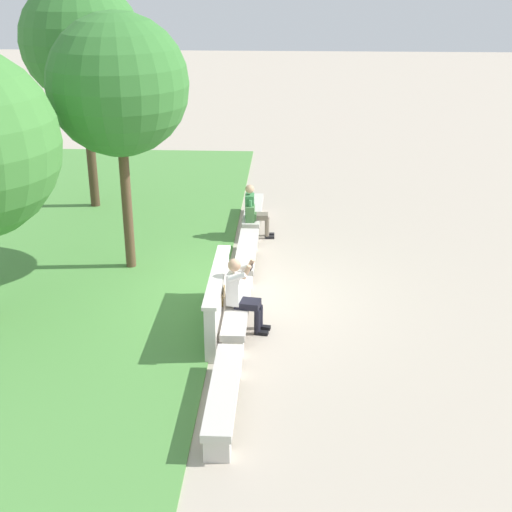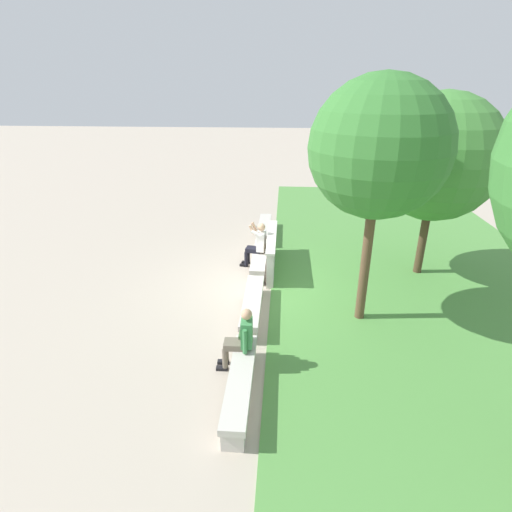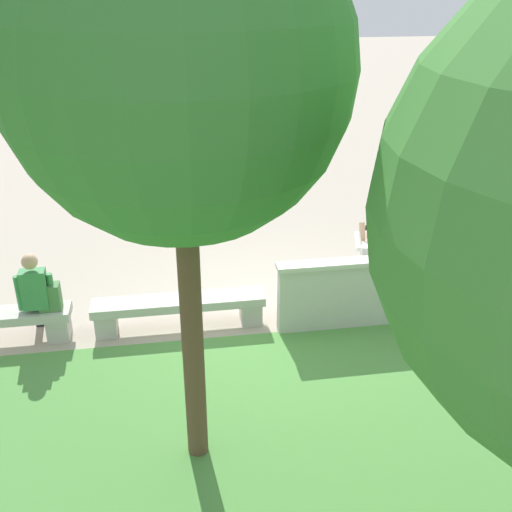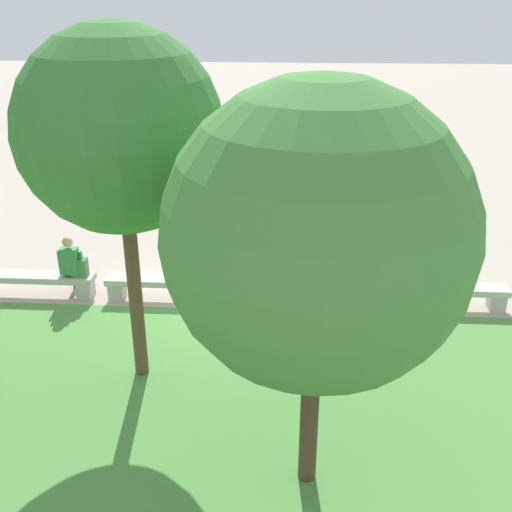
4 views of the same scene
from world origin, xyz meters
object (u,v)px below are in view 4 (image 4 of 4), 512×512
object	(u,v)px
tree_behind_wall	(318,236)
tree_left_background	(120,131)
bench_main	(443,293)
bench_mid	(167,285)
person_distant	(73,263)
bench_far	(35,281)
backpack	(80,267)
person_photographer	(310,266)
bench_near	(304,289)

from	to	relation	value
tree_behind_wall	tree_left_background	xyz separation A→B (m)	(2.51, -2.02, 0.57)
bench_main	bench_mid	world-z (taller)	same
person_distant	tree_behind_wall	xyz separation A→B (m)	(-4.40, 4.50, 2.51)
bench_far	backpack	bearing A→B (deg)	179.43
person_photographer	backpack	size ratio (longest dim) A/B	3.08
tree_behind_wall	backpack	bearing A→B (deg)	-46.27
bench_far	backpack	distance (m)	0.98
bench_near	tree_behind_wall	world-z (taller)	tree_behind_wall
bench_main	person_distant	bearing A→B (deg)	-0.55
bench_main	person_photographer	size ratio (longest dim) A/B	1.76
bench_main	tree_behind_wall	bearing A→B (deg)	59.88
bench_far	tree_behind_wall	xyz separation A→B (m)	(-5.17, 4.44, 2.88)
tree_behind_wall	bench_main	bearing A→B (deg)	-120.12
bench_near	bench_far	distance (m)	5.16
person_photographer	tree_left_background	world-z (taller)	tree_left_background
bench_main	bench_far	xyz separation A→B (m)	(7.74, 0.00, 0.00)
bench_mid	bench_far	world-z (taller)	same
backpack	person_distant	bearing A→B (deg)	-24.69
bench_near	backpack	size ratio (longest dim) A/B	5.43
person_photographer	tree_left_background	size ratio (longest dim) A/B	0.26
tree_left_background	bench_mid	bearing A→B (deg)	-88.15
bench_mid	person_distant	world-z (taller)	person_distant
tree_left_background	bench_far	bearing A→B (deg)	-42.33
bench_near	person_distant	distance (m)	4.41
person_photographer	tree_behind_wall	world-z (taller)	tree_behind_wall
bench_far	backpack	world-z (taller)	backpack
bench_far	person_photographer	distance (m)	5.29
bench_far	tree_behind_wall	distance (m)	7.39
person_distant	tree_behind_wall	size ratio (longest dim) A/B	0.26
bench_near	tree_left_background	size ratio (longest dim) A/B	0.45
bench_main	bench_near	xyz separation A→B (m)	(2.58, 0.00, 0.00)
bench_near	tree_behind_wall	size ratio (longest dim) A/B	0.49
bench_far	person_photographer	xyz separation A→B (m)	(-5.27, -0.08, 0.43)
bench_near	backpack	xyz separation A→B (m)	(4.23, 0.01, 0.32)
tree_behind_wall	person_photographer	bearing A→B (deg)	-91.32
bench_main	bench_far	bearing A→B (deg)	0.00
bench_near	person_photographer	xyz separation A→B (m)	(-0.11, -0.08, 0.43)
bench_mid	person_distant	distance (m)	1.85
bench_mid	person_distant	bearing A→B (deg)	-2.10
person_distant	tree_behind_wall	world-z (taller)	tree_behind_wall
bench_main	bench_mid	size ratio (longest dim) A/B	1.00
bench_main	bench_near	size ratio (longest dim) A/B	1.00
person_photographer	backpack	distance (m)	4.34
tree_behind_wall	person_distant	bearing A→B (deg)	-45.67
bench_near	person_photographer	distance (m)	0.45
person_photographer	person_distant	xyz separation A→B (m)	(4.50, 0.01, -0.06)
person_photographer	tree_behind_wall	bearing A→B (deg)	88.68
bench_far	person_distant	world-z (taller)	person_distant
person_photographer	bench_mid	bearing A→B (deg)	1.63
tree_left_background	bench_main	bearing A→B (deg)	-154.52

